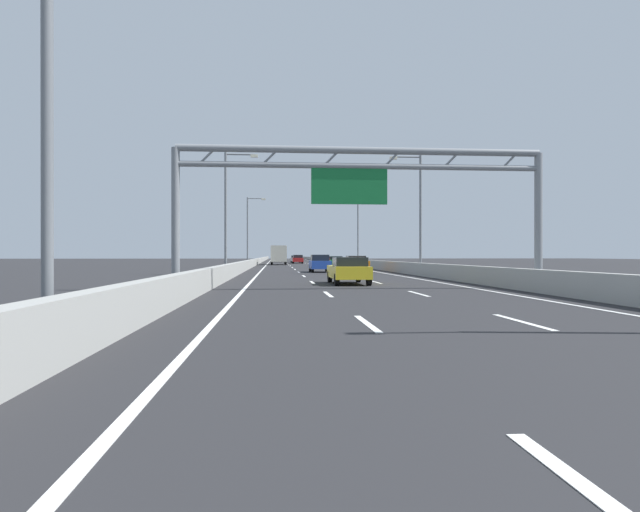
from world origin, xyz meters
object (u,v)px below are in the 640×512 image
Objects in this scene: streetlamp_right_far at (356,227)px; black_car at (278,259)px; sign_gantry at (360,181)px; orange_car at (356,263)px; green_car at (335,262)px; yellow_car at (349,270)px; silver_car at (295,259)px; streetlamp_left_mid at (229,205)px; streetlamp_left_far at (249,227)px; red_car at (298,259)px; blue_car at (320,263)px; box_truck at (279,254)px; streetlamp_right_mid at (418,207)px; streetlamp_left_near at (61,28)px.

streetlamp_right_far is 2.14× the size of black_car.
orange_car is (3.65, 25.49, -4.10)m from sign_gantry.
green_car is 37.80m from yellow_car.
silver_car is at bearing -70.16° from black_car.
streetlamp_left_far is at bearing 90.00° from streetlamp_left_mid.
red_car is 48.00m from blue_car.
red_car is 30.27m from green_car.
yellow_car is at bearing -86.61° from box_truck.
yellow_car is (-7.46, -13.93, -4.66)m from streetlamp_right_mid.
orange_car is (11.04, 7.04, -4.64)m from streetlamp_left_mid.
streetlamp_right_far is (14.93, 0.00, 0.00)m from streetlamp_left_far.
black_car is (4.12, 40.46, -4.68)m from streetlamp_left_far.
green_car is 49.99m from black_car.
orange_car is (11.04, -25.73, -4.64)m from streetlamp_left_far.
blue_car is (0.03, -57.97, 0.05)m from silver_car.
streetlamp_right_mid is at bearing 0.00° from streetlamp_left_mid.
streetlamp_left_near reaches higher than box_truck.
black_car is (-10.82, 73.23, -4.68)m from streetlamp_right_mid.
sign_gantry is at bearing -112.22° from streetlamp_right_mid.
box_truck is (-3.28, 61.25, -3.23)m from sign_gantry.
black_car is (-6.85, 49.52, -0.01)m from green_car.
streetlamp_left_mid is at bearing -147.49° from orange_car.
streetlamp_left_near reaches higher than red_car.
sign_gantry is 3.91× the size of silver_car.
streetlamp_right_mid is 44.30m from box_truck.
red_car is 1.05× the size of green_car.
box_truck is (-3.45, 37.01, 0.84)m from blue_car.
streetlamp_left_near reaches higher than yellow_car.
red_car is at bearing 97.80° from streetlamp_right_mid.
streetlamp_left_near is 36.00m from streetlamp_right_mid.
streetlamp_right_mid is 64.35m from silver_car.
streetlamp_right_mid is (7.54, 18.45, 0.54)m from sign_gantry.
streetlamp_left_near reaches higher than silver_car.
orange_car reaches higher than green_car.
streetlamp_left_near is at bearing -114.50° from streetlamp_right_mid.
silver_car is (7.53, 63.76, -4.65)m from streetlamp_left_mid.
streetlamp_left_mid is at bearing -142.60° from blue_car.
streetlamp_left_mid is 1.00× the size of streetlamp_left_far.
streetlamp_left_near is 2.27× the size of blue_car.
silver_car is (-7.40, 63.76, -4.65)m from streetlamp_right_mid.
black_car is at bearing 92.93° from blue_car.
blue_car is at bearing -105.28° from streetlamp_right_far.
red_car is 46.88m from orange_car.
streetlamp_left_near is 2.08× the size of yellow_car.
streetlamp_left_far reaches higher than box_truck.
streetlamp_right_far is 2.08× the size of yellow_car.
streetlamp_left_far is 2.27× the size of blue_car.
blue_car is (-3.40, -17.92, 0.07)m from green_car.
red_car is at bearing 96.45° from green_car.
streetlamp_left_near reaches higher than black_car.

